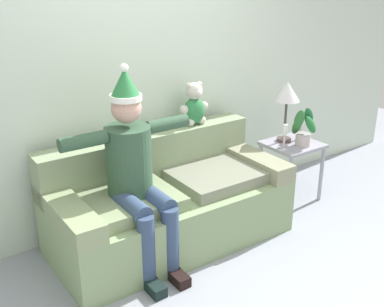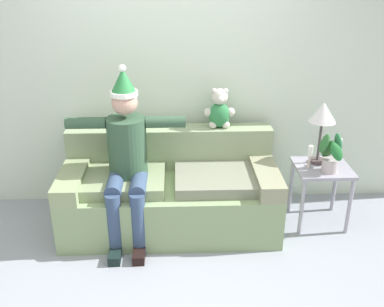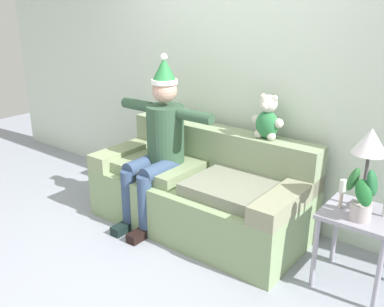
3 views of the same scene
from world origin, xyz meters
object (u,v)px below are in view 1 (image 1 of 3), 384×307
Objects in this scene: couch at (167,202)px; person_seated at (135,169)px; teddy_bear at (194,106)px; candle_tall at (285,133)px; side_table at (292,153)px; table_lamp at (287,95)px; potted_plant at (304,128)px; candle_short at (301,123)px.

person_seated is at bearing -155.65° from couch.
candle_tall is (0.79, -0.34, -0.31)m from teddy_bear.
side_table is at bearing -1.61° from couch.
couch is at bearing -177.76° from table_lamp.
potted_plant is (1.42, -0.14, 0.42)m from couch.
teddy_bear is at bearing 31.06° from couch.
candle_short is at bearing 16.12° from side_table.
potted_plant is at bearing -78.25° from side_table.
side_table is 2.25× the size of candle_short.
teddy_bear is at bearing 156.10° from potted_plant.
couch is 1.26× the size of person_seated.
candle_tall is (-0.16, 0.08, -0.04)m from potted_plant.
person_seated is 1.63m from candle_tall.
table_lamp is 1.55× the size of potted_plant.
candle_tall is (1.26, -0.06, 0.38)m from couch.
teddy_bear is 1.47× the size of candle_short.
person_seated is 2.64× the size of side_table.
side_table is at bearing 4.08° from person_seated.
couch is at bearing 178.39° from side_table.
table_lamp is at bearing 162.37° from candle_short.
potted_plant is at bearing -75.82° from table_lamp.
couch is 1.59m from candle_short.
person_seated reaches higher than potted_plant.
candle_short is at bearing -17.63° from table_lamp.
table_lamp reaches higher than potted_plant.
candle_short is at bearing 0.03° from couch.
couch is 3.33× the size of side_table.
potted_plant is 0.18m from candle_short.
candle_short reaches higher than side_table.
potted_plant is (0.05, -0.19, -0.29)m from table_lamp.
person_seated reaches higher than teddy_bear.
potted_plant is at bearing 0.85° from person_seated.
person_seated is 5.95× the size of candle_short.
teddy_bear is 1.07m from potted_plant.
person_seated is 0.98m from teddy_bear.
potted_plant reaches higher than candle_short.
side_table is 0.29m from potted_plant.
person_seated is 7.10× the size of candle_tall.
couch reaches higher than candle_tall.
candle_tall is (-0.11, -0.11, -0.32)m from table_lamp.
teddy_bear is at bearing 156.63° from candle_tall.
person_seated is at bearing -179.15° from potted_plant.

